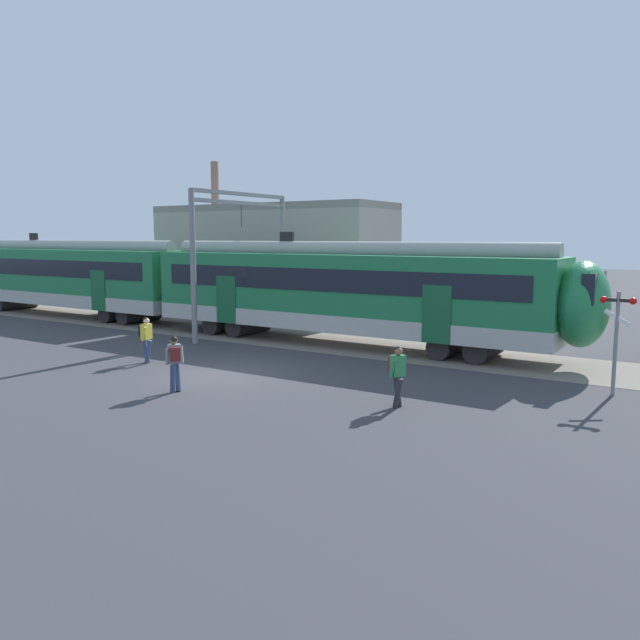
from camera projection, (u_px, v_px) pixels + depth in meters
The scene contains 9 objects.
ground_plane at pixel (218, 376), 20.42m from camera, with size 160.00×160.00×0.00m, color #38383D.
track_bed at pixel (157, 324), 32.33m from camera, with size 80.00×4.40×0.01m, color slate.
commuter_train at pixel (72, 277), 35.66m from camera, with size 56.65×3.07×4.73m.
pedestrian_yellow at pixel (146, 336), 22.38m from camera, with size 0.66×0.54×1.67m.
pedestrian_grey at pixel (175, 359), 18.12m from camera, with size 0.54×0.67×1.67m.
pedestrian_green at pixel (397, 371), 16.51m from camera, with size 0.56×0.66×1.67m.
catenary_gantry at pixel (242, 241), 28.69m from camera, with size 0.24×6.64×6.53m.
crossing_signal at pixel (617, 326), 17.60m from camera, with size 0.96×0.21×3.00m.
background_building at pixel (272, 259), 37.62m from camera, with size 14.77×5.00×9.20m.
Camera 1 is at (13.58, -15.05, 4.53)m, focal length 35.00 mm.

